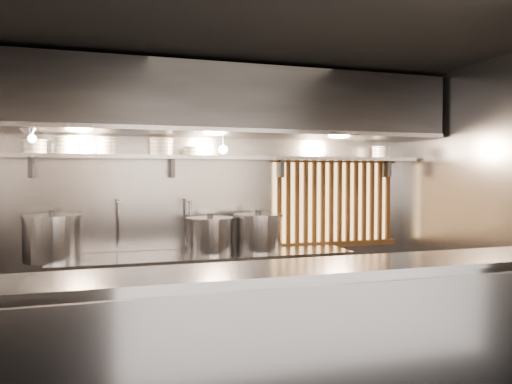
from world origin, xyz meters
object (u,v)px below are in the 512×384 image
stock_pot_mid (258,232)px  stock_pot_right (210,235)px  pendant_bulb (223,149)px  stock_pot_left (52,238)px  heat_lamp (29,132)px

stock_pot_mid → stock_pot_right: stock_pot_mid is taller
pendant_bulb → stock_pot_mid: pendant_bulb is taller
stock_pot_left → stock_pot_mid: 2.00m
stock_pot_left → stock_pot_mid: (2.00, -0.03, -0.02)m
heat_lamp → stock_pot_right: 1.93m
stock_pot_right → heat_lamp: bearing=-170.5°
pendant_bulb → stock_pot_left: 1.85m
heat_lamp → stock_pot_left: size_ratio=0.51×
stock_pot_mid → heat_lamp: bearing=-172.8°
pendant_bulb → stock_pot_right: (-0.16, -0.08, -0.88)m
stock_pot_mid → stock_pot_right: (-0.51, 0.00, -0.01)m
pendant_bulb → stock_pot_mid: 0.94m
stock_pot_left → stock_pot_right: (1.49, -0.03, -0.03)m
heat_lamp → stock_pot_right: (1.64, 0.27, -0.98)m
heat_lamp → stock_pot_mid: (2.15, 0.27, -0.97)m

